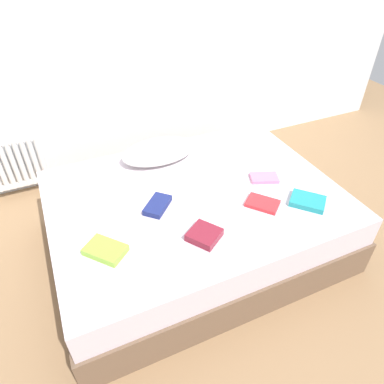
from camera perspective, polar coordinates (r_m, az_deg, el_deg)
The scene contains 11 objects.
ground_plane at distance 2.74m, azimuth 0.43°, elevation -8.50°, with size 8.00×8.00×0.00m, color #93704C.
back_wall at distance 3.21m, azimuth -10.74°, elevation 26.99°, with size 6.00×0.10×2.80m, color silver.
bed at distance 2.57m, azimuth 0.46°, elevation -4.72°, with size 2.00×1.50×0.50m.
radiator at distance 3.37m, azimuth -27.25°, elevation 4.11°, with size 0.49×0.04×0.47m.
pillow at distance 2.73m, azimuth -5.51°, elevation 6.66°, with size 0.58×0.33×0.15m, color white.
textbook_lime at distance 2.05m, azimuth -14.06°, elevation -9.23°, with size 0.22×0.15×0.04m, color #8CC638.
textbook_maroon at distance 2.07m, azimuth 2.03°, elevation -7.04°, with size 0.17×0.17×0.05m, color maroon.
textbook_teal at distance 2.44m, azimuth 18.48°, elevation -1.43°, with size 0.22×0.17×0.04m, color teal.
textbook_pink at distance 2.58m, azimuth 11.77°, elevation 2.30°, with size 0.20×0.12×0.03m, color pink.
textbook_red at distance 2.35m, azimuth 11.51°, elevation -1.85°, with size 0.21×0.14×0.03m, color red.
textbook_navy at distance 2.29m, azimuth -5.68°, elevation -2.18°, with size 0.21×0.12×0.04m, color navy.
Camera 1 is at (-0.79, -1.70, 2.00)m, focal length 32.44 mm.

